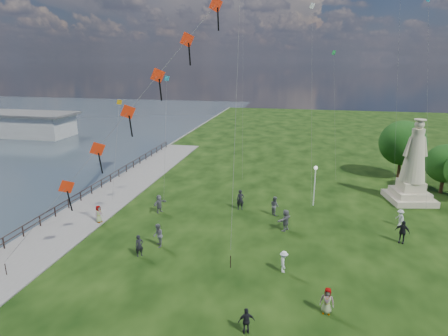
% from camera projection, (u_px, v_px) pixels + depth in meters
% --- Properties ---
extents(waterfront, '(200.00, 200.00, 1.51)m').
position_uv_depth(waterfront, '(73.00, 215.00, 33.99)').
color(waterfront, '#303B48').
rests_on(waterfront, ground).
extents(pier_pavilion, '(30.00, 8.00, 4.40)m').
position_uv_depth(pier_pavilion, '(1.00, 123.00, 71.75)').
color(pier_pavilion, '#A0A09B').
rests_on(pier_pavilion, ground).
extents(statue, '(4.72, 4.72, 8.15)m').
position_uv_depth(statue, '(413.00, 171.00, 36.32)').
color(statue, beige).
rests_on(statue, ground).
extents(lamppost, '(0.37, 0.37, 3.95)m').
position_uv_depth(lamppost, '(315.00, 177.00, 35.24)').
color(lamppost, silver).
rests_on(lamppost, ground).
extents(tree_row, '(8.85, 11.58, 6.82)m').
position_uv_depth(tree_row, '(425.00, 153.00, 40.60)').
color(tree_row, '#382314').
rests_on(tree_row, ground).
extents(person_0, '(0.69, 0.69, 1.61)m').
position_uv_depth(person_0, '(139.00, 246.00, 26.51)').
color(person_0, black).
rests_on(person_0, ground).
extents(person_1, '(0.86, 1.03, 1.82)m').
position_uv_depth(person_1, '(158.00, 236.00, 27.82)').
color(person_1, '#595960').
rests_on(person_1, ground).
extents(person_2, '(0.60, 1.01, 1.48)m').
position_uv_depth(person_2, '(284.00, 262.00, 24.54)').
color(person_2, silver).
rests_on(person_2, ground).
extents(person_3, '(0.95, 0.71, 1.45)m').
position_uv_depth(person_3, '(246.00, 321.00, 18.99)').
color(person_3, black).
rests_on(person_3, ground).
extents(person_4, '(0.81, 0.56, 1.55)m').
position_uv_depth(person_4, '(327.00, 301.00, 20.50)').
color(person_4, '#595960').
rests_on(person_4, ground).
extents(person_5, '(1.26, 1.71, 1.69)m').
position_uv_depth(person_5, '(159.00, 204.00, 34.16)').
color(person_5, '#595960').
rests_on(person_5, ground).
extents(person_6, '(0.79, 0.62, 1.91)m').
position_uv_depth(person_6, '(240.00, 200.00, 34.80)').
color(person_6, black).
rests_on(person_6, ground).
extents(person_7, '(0.92, 1.00, 1.75)m').
position_uv_depth(person_7, '(275.00, 206.00, 33.62)').
color(person_7, '#595960').
rests_on(person_7, ground).
extents(person_8, '(0.82, 1.08, 1.49)m').
position_uv_depth(person_8, '(400.00, 218.00, 31.35)').
color(person_8, silver).
rests_on(person_8, ground).
extents(person_9, '(1.20, 0.93, 1.82)m').
position_uv_depth(person_9, '(402.00, 232.00, 28.42)').
color(person_9, black).
rests_on(person_9, ground).
extents(person_10, '(0.63, 0.83, 1.50)m').
position_uv_depth(person_10, '(99.00, 215.00, 31.90)').
color(person_10, '#595960').
rests_on(person_10, ground).
extents(person_11, '(1.50, 1.83, 1.82)m').
position_uv_depth(person_11, '(286.00, 220.00, 30.50)').
color(person_11, '#595960').
rests_on(person_11, ground).
extents(red_kite_train, '(12.39, 9.35, 17.63)m').
position_uv_depth(red_kite_train, '(140.00, 100.00, 24.99)').
color(red_kite_train, black).
rests_on(red_kite_train, ground).
extents(small_kites, '(31.14, 16.64, 24.06)m').
position_uv_depth(small_kites, '(291.00, 58.00, 38.98)').
color(small_kites, teal).
rests_on(small_kites, ground).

